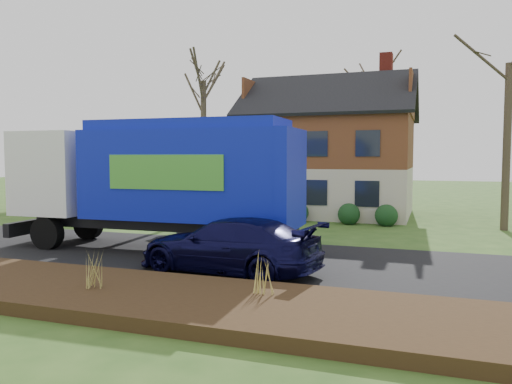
% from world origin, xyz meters
% --- Properties ---
extents(ground, '(120.00, 120.00, 0.00)m').
position_xyz_m(ground, '(0.00, 0.00, 0.00)').
color(ground, '#2D4F1A').
rests_on(ground, ground).
extents(road, '(80.00, 7.00, 0.02)m').
position_xyz_m(road, '(0.00, 0.00, 0.01)').
color(road, black).
rests_on(road, ground).
extents(mulch_verge, '(80.00, 3.50, 0.30)m').
position_xyz_m(mulch_verge, '(0.00, -5.30, 0.15)').
color(mulch_verge, black).
rests_on(mulch_verge, ground).
extents(main_house, '(12.95, 8.95, 9.26)m').
position_xyz_m(main_house, '(1.49, 13.91, 4.03)').
color(main_house, '#C2B39C').
rests_on(main_house, ground).
extents(ranch_house, '(9.80, 8.20, 3.70)m').
position_xyz_m(ranch_house, '(-12.00, 13.00, 1.81)').
color(ranch_house, maroon).
rests_on(ranch_house, ground).
extents(garbage_truck, '(10.80, 3.22, 4.59)m').
position_xyz_m(garbage_truck, '(-1.51, 0.64, 2.65)').
color(garbage_truck, black).
rests_on(garbage_truck, ground).
extents(silver_sedan, '(5.28, 3.14, 1.64)m').
position_xyz_m(silver_sedan, '(-0.52, 3.82, 0.82)').
color(silver_sedan, '#9FA2A7').
rests_on(silver_sedan, ground).
extents(navy_wagon, '(5.69, 2.94, 1.58)m').
position_xyz_m(navy_wagon, '(2.17, -1.80, 0.79)').
color(navy_wagon, black).
rests_on(navy_wagon, ground).
extents(tree_front_west, '(3.47, 3.47, 10.31)m').
position_xyz_m(tree_front_west, '(-4.09, 9.71, 8.49)').
color(tree_front_west, '#443A29').
rests_on(tree_front_west, ground).
extents(tree_front_east, '(3.86, 3.86, 10.72)m').
position_xyz_m(tree_front_east, '(10.78, 10.05, 8.72)').
color(tree_front_east, '#46392A').
rests_on(tree_front_east, ground).
extents(tree_back, '(3.56, 3.56, 11.29)m').
position_xyz_m(tree_back, '(3.48, 21.81, 9.41)').
color(tree_back, '#46362A').
rests_on(tree_back, ground).
extents(grass_clump_mid, '(0.31, 0.26, 0.87)m').
position_xyz_m(grass_clump_mid, '(0.34, -5.52, 0.73)').
color(grass_clump_mid, '#9F9046').
rests_on(grass_clump_mid, mulch_verge).
extents(grass_clump_east, '(0.36, 0.30, 0.91)m').
position_xyz_m(grass_clump_east, '(4.23, -4.65, 0.75)').
color(grass_clump_east, tan).
rests_on(grass_clump_east, mulch_verge).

